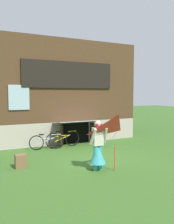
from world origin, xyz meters
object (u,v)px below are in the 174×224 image
Objects in this scene: bicycle_silver at (46,142)px; wooden_crate at (21,161)px; kite at (119,130)px; person at (98,149)px; bicycle_yellow at (63,139)px.

bicycle_silver is 2.60m from wooden_crate.
bicycle_silver reaches higher than wooden_crate.
kite reaches higher than wooden_crate.
bicycle_silver is 3.39× the size of wooden_crate.
wooden_crate is (-2.20, 1.30, -0.45)m from person.
bicycle_silver is at bearing -177.54° from bicycle_yellow.
kite reaches higher than bicycle_yellow.
person is 3.55m from bicycle_yellow.
person is 0.93× the size of kite.
wooden_crate is at bearing -116.82° from bicycle_silver.
kite reaches higher than bicycle_silver.
wooden_crate is at bearing 144.34° from kite.
person is at bearing -95.32° from bicycle_yellow.
kite is 3.42m from wooden_crate.
kite is 1.14× the size of bicycle_silver.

